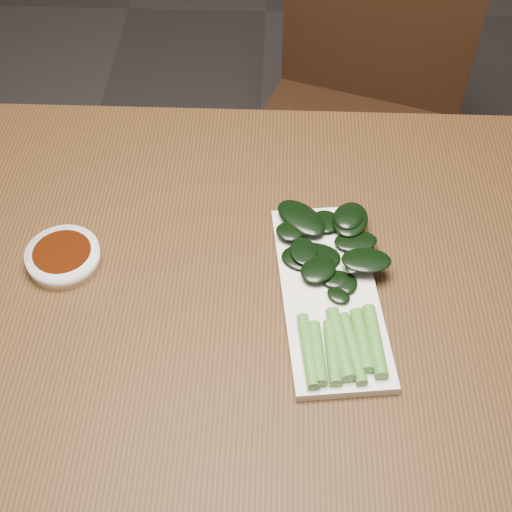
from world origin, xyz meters
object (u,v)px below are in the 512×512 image
object	(u,v)px
table	(232,318)
serving_plate	(329,294)
chair_far	(357,112)
gai_lan	(332,276)
sauce_bowl	(63,257)

from	to	relation	value
table	serving_plate	bearing A→B (deg)	-4.05
chair_far	serving_plate	xyz separation A→B (m)	(-0.11, -0.75, 0.27)
table	serving_plate	world-z (taller)	serving_plate
chair_far	gai_lan	distance (m)	0.79
chair_far	sauce_bowl	size ratio (longest dim) A/B	8.51
table	chair_far	xyz separation A→B (m)	(0.24, 0.74, -0.19)
chair_far	gai_lan	size ratio (longest dim) A/B	2.68
sauce_bowl	gai_lan	distance (m)	0.38
table	sauce_bowl	size ratio (longest dim) A/B	13.38
table	sauce_bowl	xyz separation A→B (m)	(-0.24, 0.04, 0.08)
gai_lan	serving_plate	bearing A→B (deg)	-101.27
table	chair_far	size ratio (longest dim) A/B	1.57
table	sauce_bowl	world-z (taller)	sauce_bowl
sauce_bowl	chair_far	bearing A→B (deg)	55.26
serving_plate	gai_lan	size ratio (longest dim) A/B	0.99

